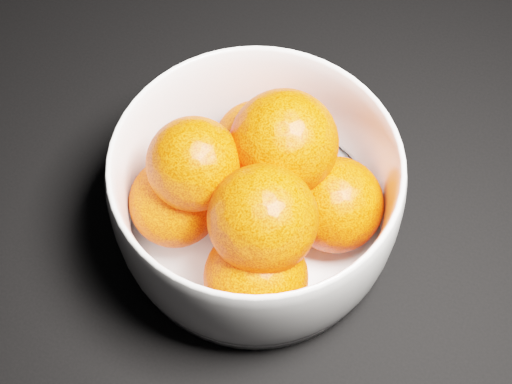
% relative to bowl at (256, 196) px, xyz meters
% --- Properties ---
extents(bowl, '(0.20, 0.20, 0.10)m').
position_rel_bowl_xyz_m(bowl, '(0.00, 0.00, 0.00)').
color(bowl, white).
rests_on(bowl, ground).
extents(orange_pile, '(0.17, 0.17, 0.11)m').
position_rel_bowl_xyz_m(orange_pile, '(0.00, -0.01, 0.01)').
color(orange_pile, '#FF4007').
rests_on(orange_pile, bowl).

